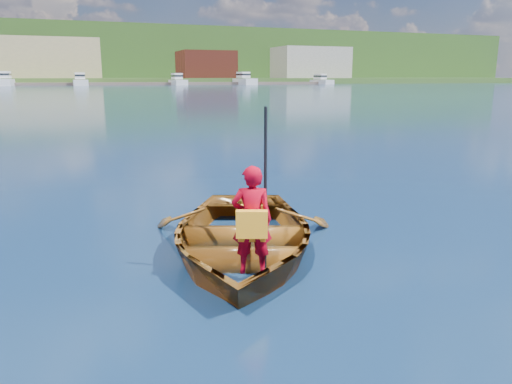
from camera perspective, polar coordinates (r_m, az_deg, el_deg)
name	(u,v)px	position (r m, az deg, el deg)	size (l,w,h in m)	color
ground	(134,247)	(6.98, -13.74, -6.10)	(600.00, 600.00, 0.00)	#102142
rowboat	(241,235)	(6.47, -1.75, -4.98)	(3.86, 4.50, 0.79)	#67380B
child_paddler	(252,220)	(5.47, -0.46, -3.24)	(0.52, 0.43, 1.83)	#AE0218
shoreline	(65,59)	(243.32, -20.97, 14.05)	(400.00, 140.00, 22.00)	#3F5923
dock	(78,84)	(154.62, -19.64, 11.56)	(159.99, 12.34, 0.80)	brown
waterfront_buildings	(39,59)	(171.81, -23.54, 13.77)	(202.00, 16.00, 14.00)	brown
marina_yachts	(99,81)	(150.18, -17.48, 12.05)	(146.44, 13.41, 4.30)	silver
hillside_trees	(73,41)	(245.02, -20.23, 15.90)	(269.75, 86.83, 25.33)	#382314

